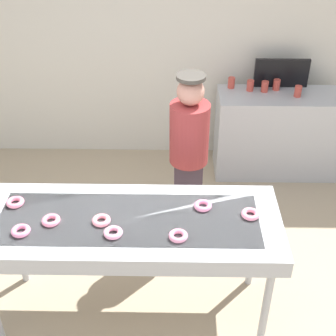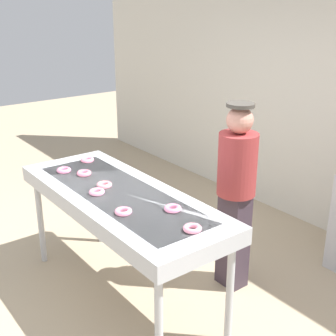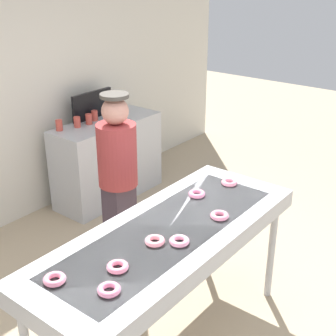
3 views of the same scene
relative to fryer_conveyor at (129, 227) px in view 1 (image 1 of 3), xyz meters
The scene contains 19 objects.
ground_plane 0.88m from the fryer_conveyor, ahead, with size 16.00×16.00×0.00m, color tan.
back_wall 2.51m from the fryer_conveyor, 90.00° to the left, with size 8.00×0.12×2.82m, color silver.
fryer_conveyor is the anchor object (origin of this frame).
strawberry_donut_0 0.54m from the fryer_conveyor, 14.34° to the left, with size 0.13×0.13×0.03m, color pink.
strawberry_donut_1 0.71m from the fryer_conveyor, 167.78° to the right, with size 0.13×0.13×0.03m, color pink.
strawberry_donut_2 0.83m from the fryer_conveyor, 169.78° to the left, with size 0.13×0.13×0.03m, color pink.
strawberry_donut_3 0.53m from the fryer_conveyor, behind, with size 0.13×0.13×0.03m, color pink.
strawberry_donut_4 0.84m from the fryer_conveyor, ahead, with size 0.13×0.13×0.03m, color pink.
strawberry_donut_5 0.20m from the fryer_conveyor, 118.43° to the right, with size 0.13×0.13×0.03m, color pink.
strawberry_donut_6 0.39m from the fryer_conveyor, 27.93° to the right, with size 0.13×0.13×0.03m, color pink.
strawberry_donut_7 0.20m from the fryer_conveyor, 168.31° to the right, with size 0.13×0.13×0.03m, color pink.
worker_baker 0.96m from the fryer_conveyor, 63.59° to the left, with size 0.32×0.32×1.64m.
prep_counter 2.49m from the fryer_conveyor, 54.65° to the left, with size 1.32×0.51×0.93m, color #B7BABF.
paper_cup_0 2.42m from the fryer_conveyor, 59.22° to the left, with size 0.07×0.07×0.11m, color #CC4C3F.
paper_cup_1 2.51m from the fryer_conveyor, 51.65° to the left, with size 0.07×0.07×0.11m, color #CC4C3F.
paper_cup_2 2.53m from the fryer_conveyor, 57.24° to the left, with size 0.07×0.07×0.11m, color #CC4C3F.
paper_cup_3 2.35m from the fryer_conveyor, 67.43° to the left, with size 0.07×0.07×0.11m, color #CC4C3F.
paper_cup_4 2.37m from the fryer_conveyor, 62.58° to the left, with size 0.07×0.07×0.11m, color #CC4C3F.
menu_display 2.63m from the fryer_conveyor, 57.25° to the left, with size 0.57×0.04×0.30m, color black.
Camera 1 is at (0.31, -2.43, 3.06)m, focal length 50.42 mm.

